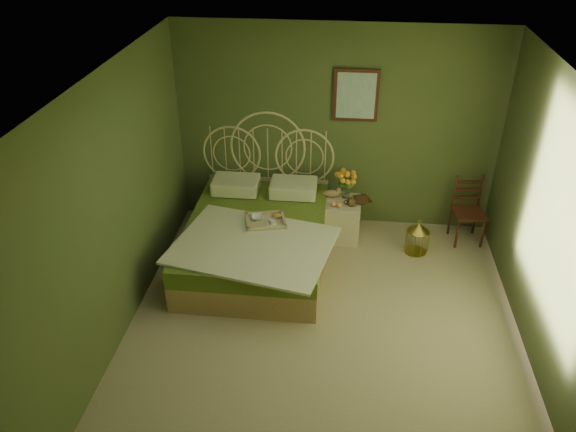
# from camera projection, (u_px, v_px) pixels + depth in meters

# --- Properties ---
(floor) EXTENTS (4.50, 4.50, 0.00)m
(floor) POSITION_uv_depth(u_px,v_px,m) (322.00, 332.00, 5.73)
(floor) COLOR tan
(floor) RESTS_ON ground
(ceiling) EXTENTS (4.50, 4.50, 0.00)m
(ceiling) POSITION_uv_depth(u_px,v_px,m) (333.00, 84.00, 4.38)
(ceiling) COLOR silver
(ceiling) RESTS_ON wall_back
(wall_back) EXTENTS (4.00, 0.00, 4.00)m
(wall_back) POSITION_uv_depth(u_px,v_px,m) (336.00, 129.00, 6.97)
(wall_back) COLOR #505A2F
(wall_back) RESTS_ON floor
(wall_left) EXTENTS (0.00, 4.50, 4.50)m
(wall_left) POSITION_uv_depth(u_px,v_px,m) (113.00, 212.00, 5.24)
(wall_left) COLOR #505A2F
(wall_left) RESTS_ON floor
(wall_right) EXTENTS (0.00, 4.50, 4.50)m
(wall_right) POSITION_uv_depth(u_px,v_px,m) (557.00, 238.00, 4.86)
(wall_right) COLOR #505A2F
(wall_right) RESTS_ON floor
(wall_art) EXTENTS (0.54, 0.04, 0.64)m
(wall_art) POSITION_uv_depth(u_px,v_px,m) (356.00, 95.00, 6.69)
(wall_art) COLOR #3C1C10
(wall_art) RESTS_ON wall_back
(bed) EXTENTS (1.89, 2.39, 1.48)m
(bed) POSITION_uv_depth(u_px,v_px,m) (257.00, 235.00, 6.69)
(bed) COLOR tan
(bed) RESTS_ON floor
(nightstand) EXTENTS (0.47, 0.48, 0.95)m
(nightstand) POSITION_uv_depth(u_px,v_px,m) (341.00, 213.00, 7.09)
(nightstand) COLOR beige
(nightstand) RESTS_ON floor
(chair) EXTENTS (0.42, 0.42, 0.85)m
(chair) POSITION_uv_depth(u_px,v_px,m) (469.00, 206.00, 7.00)
(chair) COLOR #3C1C10
(chair) RESTS_ON floor
(birdcage) EXTENTS (0.27, 0.27, 0.41)m
(birdcage) POSITION_uv_depth(u_px,v_px,m) (417.00, 238.00, 6.85)
(birdcage) COLOR #B5943A
(birdcage) RESTS_ON floor
(book_lower) EXTENTS (0.25, 0.28, 0.02)m
(book_lower) POSITION_uv_depth(u_px,v_px,m) (356.00, 200.00, 6.99)
(book_lower) COLOR #381E0F
(book_lower) RESTS_ON nightstand
(book_upper) EXTENTS (0.17, 0.22, 0.02)m
(book_upper) POSITION_uv_depth(u_px,v_px,m) (356.00, 199.00, 6.98)
(book_upper) COLOR #472819
(book_upper) RESTS_ON nightstand
(cereal_bowl) EXTENTS (0.16, 0.16, 0.04)m
(cereal_bowl) POSITION_uv_depth(u_px,v_px,m) (258.00, 217.00, 6.53)
(cereal_bowl) COLOR white
(cereal_bowl) RESTS_ON bed
(coffee_cup) EXTENTS (0.10, 0.10, 0.07)m
(coffee_cup) POSITION_uv_depth(u_px,v_px,m) (272.00, 222.00, 6.41)
(coffee_cup) COLOR white
(coffee_cup) RESTS_ON bed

